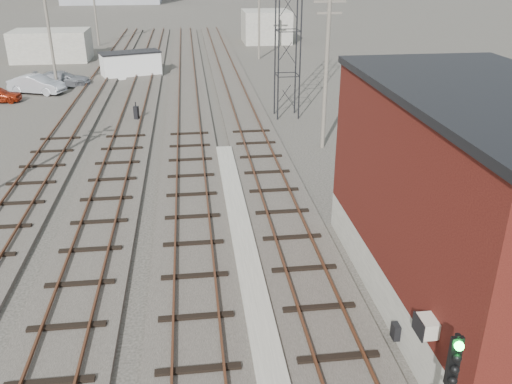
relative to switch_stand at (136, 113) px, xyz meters
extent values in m
plane|color=#282621|center=(5.10, 25.07, -0.61)|extent=(320.00, 320.00, 0.00)
cube|color=#332D28|center=(7.60, 4.07, -0.51)|extent=(3.20, 90.00, 0.20)
cube|color=#4C2816|center=(6.88, 4.07, -0.28)|extent=(0.07, 90.00, 0.12)
cube|color=#4C2816|center=(8.32, 4.07, -0.28)|extent=(0.07, 90.00, 0.12)
cube|color=#332D28|center=(3.60, 4.07, -0.51)|extent=(3.20, 90.00, 0.20)
cube|color=#4C2816|center=(2.88, 4.07, -0.28)|extent=(0.07, 90.00, 0.12)
cube|color=#4C2816|center=(4.32, 4.07, -0.28)|extent=(0.07, 90.00, 0.12)
cube|color=#332D28|center=(-0.40, 4.07, -0.51)|extent=(3.20, 90.00, 0.20)
cube|color=#4C2816|center=(-1.12, 4.07, -0.28)|extent=(0.07, 90.00, 0.12)
cube|color=#4C2816|center=(0.32, 4.07, -0.28)|extent=(0.07, 90.00, 0.12)
cube|color=#332D28|center=(-4.40, 4.07, -0.51)|extent=(3.20, 90.00, 0.20)
cube|color=#4C2816|center=(-5.12, 4.07, -0.28)|extent=(0.07, 90.00, 0.12)
cube|color=#4C2816|center=(-3.68, 4.07, -0.28)|extent=(0.07, 90.00, 0.12)
cube|color=gray|center=(5.60, -20.93, -0.48)|extent=(0.90, 28.00, 0.26)
cube|color=gray|center=(12.60, -22.93, 0.14)|extent=(6.00, 12.00, 1.50)
cube|color=#531A13|center=(12.60, -22.93, 3.64)|extent=(6.00, 12.00, 5.50)
cube|color=black|center=(12.60, -22.93, 6.49)|extent=(6.20, 12.20, 0.25)
cube|color=beige|center=(9.38, -26.93, 1.64)|extent=(0.45, 0.62, 0.45)
cube|color=black|center=(9.50, -24.93, -0.11)|extent=(0.20, 0.35, 0.50)
cylinder|color=black|center=(9.85, -0.68, 6.89)|extent=(0.10, 0.10, 15.00)
cylinder|color=black|center=(11.35, -0.68, 6.89)|extent=(0.10, 0.10, 15.00)
cylinder|color=black|center=(9.85, 0.82, 6.89)|extent=(0.10, 0.10, 15.00)
cylinder|color=black|center=(11.35, 0.82, 6.89)|extent=(0.10, 0.10, 15.00)
cylinder|color=#595147|center=(-7.40, 10.07, 3.89)|extent=(0.24, 0.24, 9.00)
cylinder|color=#595147|center=(-7.40, 35.07, 3.89)|extent=(0.24, 0.24, 9.00)
cylinder|color=#595147|center=(11.60, -6.93, 3.89)|extent=(0.24, 0.24, 9.00)
cube|color=#595147|center=(11.60, -6.93, 7.79)|extent=(1.80, 0.12, 0.12)
cube|color=#595147|center=(11.60, -6.93, 7.19)|extent=(1.40, 0.12, 0.12)
cylinder|color=#595147|center=(11.60, 23.07, 3.89)|extent=(0.24, 0.24, 9.00)
cube|color=gray|center=(-10.90, 25.07, 0.99)|extent=(8.00, 5.00, 3.20)
cube|color=gray|center=(14.10, 35.07, 1.39)|extent=(6.00, 6.00, 4.00)
cube|color=black|center=(8.80, -29.31, 2.67)|extent=(0.25, 0.10, 1.18)
sphere|color=#0CE533|center=(8.80, -29.40, 3.11)|extent=(0.20, 0.20, 0.20)
sphere|color=black|center=(8.80, -29.40, 2.82)|extent=(0.20, 0.20, 0.20)
sphere|color=black|center=(8.80, -29.40, 2.52)|extent=(0.20, 0.20, 0.20)
sphere|color=black|center=(8.80, -29.40, 2.23)|extent=(0.20, 0.20, 0.20)
cube|color=black|center=(0.00, 0.00, -0.01)|extent=(0.39, 0.39, 1.00)
cylinder|color=black|center=(0.00, 0.00, 0.63)|extent=(0.08, 0.08, 0.30)
cube|color=silver|center=(-1.64, 15.37, 0.51)|extent=(5.79, 3.80, 2.23)
cube|color=black|center=(-1.64, 15.37, 1.67)|extent=(6.02, 4.03, 0.11)
imported|color=#A8A9B0|center=(-8.89, 9.42, 0.16)|extent=(4.95, 3.17, 1.54)
imported|color=gray|center=(-7.27, 11.67, 0.08)|extent=(4.95, 2.44, 1.38)
camera|label=1|loc=(3.75, -37.39, 10.25)|focal=38.00mm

